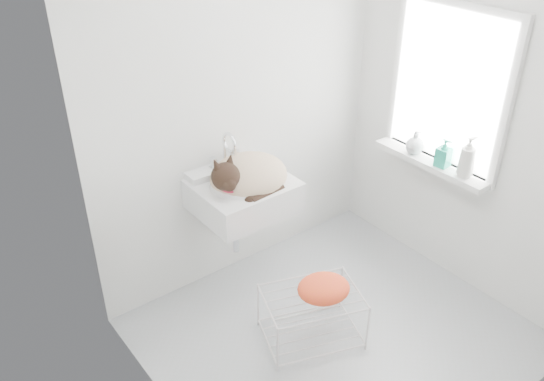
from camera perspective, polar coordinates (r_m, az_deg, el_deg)
floor at (r=3.76m, az=6.36°, el=-14.16°), size 2.20×2.00×0.02m
back_wall at (r=3.71m, az=-3.21°, el=8.67°), size 2.20×0.02×2.50m
right_wall at (r=3.81m, az=19.72°, el=7.49°), size 0.02×2.00×2.50m
left_wall at (r=2.46m, az=-11.00°, el=-4.41°), size 0.02×2.00×2.50m
window_glass at (r=3.87m, az=17.44°, el=9.82°), size 0.01×0.80×1.00m
window_frame at (r=3.86m, az=17.30°, el=9.78°), size 0.04×0.90×1.10m
windowsill at (r=4.02m, az=15.66°, el=2.70°), size 0.16×0.88×0.04m
sink at (r=3.61m, az=-2.96°, el=0.89°), size 0.61×0.53×0.24m
faucet at (r=3.67m, az=-4.63°, el=3.89°), size 0.22×0.16×0.22m
cat at (r=3.58m, az=-2.67°, el=1.41°), size 0.56×0.49×0.33m
wire_rack at (r=3.63m, az=3.98°, el=-12.79°), size 0.68×0.57×0.34m
towel at (r=3.47m, az=5.19°, el=-10.27°), size 0.39×0.34×0.13m
bottle_a at (r=3.87m, az=18.70°, el=1.38°), size 0.11×0.11×0.23m
bottle_b at (r=3.95m, az=16.68°, el=2.39°), size 0.10×0.10×0.19m
bottle_c at (r=4.08m, az=14.05°, el=3.68°), size 0.18×0.18×0.16m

